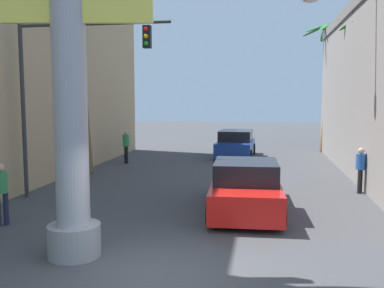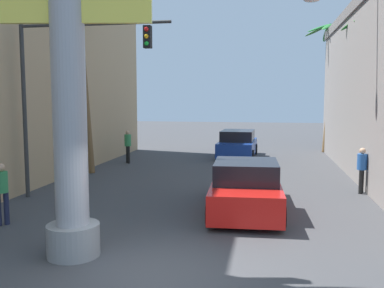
% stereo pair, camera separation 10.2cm
% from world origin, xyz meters
% --- Properties ---
extents(ground_plane, '(87.09, 87.09, 0.00)m').
position_xyz_m(ground_plane, '(0.00, 10.00, 0.00)').
color(ground_plane, '#424244').
extents(neon_sign_pole, '(3.42, 1.19, 10.45)m').
position_xyz_m(neon_sign_pole, '(-1.99, 0.79, 5.07)').
color(neon_sign_pole, '#9E9EA3').
rests_on(neon_sign_pole, ground).
extents(street_lamp, '(2.93, 0.28, 7.00)m').
position_xyz_m(street_lamp, '(5.57, 7.91, 4.30)').
color(street_lamp, '#59595E').
rests_on(street_lamp, ground).
extents(traffic_light_mast, '(5.20, 0.32, 5.88)m').
position_xyz_m(traffic_light_mast, '(-4.46, 5.72, 4.15)').
color(traffic_light_mast, '#333333').
rests_on(traffic_light_mast, ground).
extents(car_lead, '(2.30, 5.00, 1.56)m').
position_xyz_m(car_lead, '(1.48, 5.19, 0.70)').
color(car_lead, black).
rests_on(car_lead, ground).
extents(car_far, '(2.18, 4.51, 1.56)m').
position_xyz_m(car_far, '(0.38, 17.05, 0.74)').
color(car_far, black).
rests_on(car_far, ground).
extents(palm_tree_mid_left, '(3.02, 3.21, 7.76)m').
position_xyz_m(palm_tree_mid_left, '(-5.96, 10.43, 5.04)').
color(palm_tree_mid_left, brown).
rests_on(palm_tree_mid_left, ground).
extents(palm_tree_mid_right, '(2.99, 3.13, 7.38)m').
position_xyz_m(palm_tree_mid_right, '(6.61, 12.76, 4.31)').
color(palm_tree_mid_right, brown).
rests_on(palm_tree_mid_right, ground).
extents(palm_tree_far_right, '(3.33, 3.38, 8.10)m').
position_xyz_m(palm_tree_far_right, '(5.87, 20.55, 5.45)').
color(palm_tree_far_right, brown).
rests_on(palm_tree_far_right, ground).
extents(pedestrian_far_left, '(0.48, 0.48, 1.73)m').
position_xyz_m(pedestrian_far_left, '(-5.13, 13.73, 1.01)').
color(pedestrian_far_left, black).
rests_on(pedestrian_far_left, ground).
extents(pedestrian_mid_right, '(0.44, 0.44, 1.64)m').
position_xyz_m(pedestrian_mid_right, '(5.43, 8.34, 0.96)').
color(pedestrian_mid_right, black).
rests_on(pedestrian_mid_right, ground).
extents(pedestrian_curb_left, '(0.48, 0.48, 1.68)m').
position_xyz_m(pedestrian_curb_left, '(-4.87, 2.55, 0.98)').
color(pedestrian_curb_left, '#1E233F').
rests_on(pedestrian_curb_left, ground).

